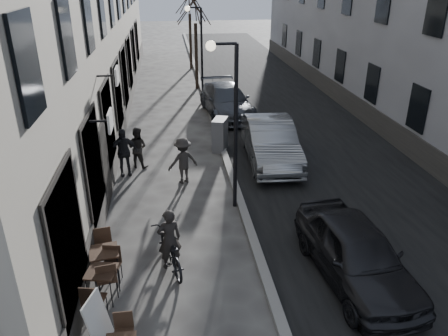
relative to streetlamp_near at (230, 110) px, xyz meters
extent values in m
cube|color=black|center=(4.02, 10.00, -3.16)|extent=(7.30, 60.00, 0.00)
cube|color=gray|center=(0.37, 10.00, -3.10)|extent=(0.25, 60.00, 0.12)
cylinder|color=black|center=(0.17, 0.00, -0.66)|extent=(0.12, 0.12, 5.00)
cylinder|color=black|center=(-0.18, 0.00, 1.84)|extent=(0.70, 0.08, 0.08)
sphere|color=#FFF2CC|center=(-0.53, 0.00, 1.79)|extent=(0.28, 0.28, 0.28)
cylinder|color=black|center=(0.17, 12.00, -0.66)|extent=(0.12, 0.12, 5.00)
cylinder|color=black|center=(-0.18, 12.00, 1.84)|extent=(0.70, 0.08, 0.08)
sphere|color=#FFF2CC|center=(-0.53, 12.00, 1.79)|extent=(0.28, 0.28, 0.28)
cylinder|color=black|center=(0.07, 15.00, -1.21)|extent=(0.20, 0.20, 3.90)
cylinder|color=black|center=(0.07, 21.00, -1.21)|extent=(0.20, 0.20, 3.90)
cube|color=black|center=(-3.39, -3.83, -2.40)|extent=(0.75, 0.75, 0.04)
cylinder|color=black|center=(-3.71, -4.04, -2.79)|extent=(0.02, 0.02, 0.74)
cylinder|color=black|center=(-3.19, -4.14, -2.79)|extent=(0.02, 0.02, 0.74)
cylinder|color=black|center=(-3.60, -3.52, -2.79)|extent=(0.02, 0.02, 0.74)
cylinder|color=black|center=(-3.08, -3.62, -2.79)|extent=(0.02, 0.02, 0.74)
cube|color=black|center=(-3.42, -3.12, -2.37)|extent=(0.77, 0.77, 0.04)
cylinder|color=black|center=(-3.65, -3.44, -2.78)|extent=(0.03, 0.03, 0.77)
cylinder|color=black|center=(-3.10, -3.34, -2.78)|extent=(0.03, 0.03, 0.77)
cylinder|color=black|center=(-3.74, -2.90, -2.78)|extent=(0.03, 0.03, 0.77)
cylinder|color=black|center=(-3.20, -2.80, -2.78)|extent=(0.03, 0.03, 0.77)
cube|color=white|center=(-3.31, -5.16, -2.58)|extent=(0.46, 0.71, 1.10)
cube|color=slate|center=(0.27, 4.72, -2.49)|extent=(0.77, 1.01, 1.34)
imported|color=black|center=(-1.88, -2.84, -2.66)|extent=(1.10, 2.00, 1.00)
imported|color=black|center=(-1.88, -2.84, -2.35)|extent=(0.67, 0.52, 1.63)
imported|color=#262421|center=(-2.97, 3.44, -2.38)|extent=(0.93, 0.85, 1.56)
imported|color=#2D2A27|center=(-1.35, 1.90, -2.34)|extent=(1.20, 0.93, 1.64)
imported|color=black|center=(-3.43, 2.78, -2.28)|extent=(1.10, 0.62, 1.76)
imported|color=black|center=(2.47, -3.86, -2.43)|extent=(2.10, 4.43, 1.46)
imported|color=gray|center=(2.05, 3.35, -2.35)|extent=(1.93, 5.00, 1.63)
imported|color=#3A3D44|center=(1.17, 9.40, -2.41)|extent=(2.59, 5.32, 1.49)
camera|label=1|loc=(-1.71, -11.90, 3.67)|focal=35.00mm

